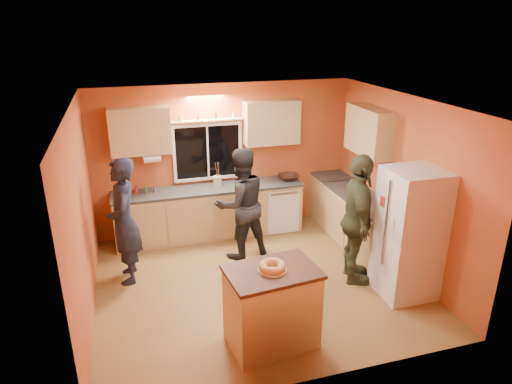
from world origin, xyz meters
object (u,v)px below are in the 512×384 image
object	(u,v)px
refrigerator	(409,234)
person_center	(241,204)
person_right	(357,220)
island	(272,307)
person_left	(124,221)

from	to	relation	value
refrigerator	person_center	distance (m)	2.52
person_center	person_right	distance (m)	1.82
person_center	person_right	xyz separation A→B (m)	(1.38, -1.17, 0.06)
island	person_right	world-z (taller)	person_right
refrigerator	person_left	size ratio (longest dim) A/B	0.98
person_left	person_center	xyz separation A→B (m)	(1.76, 0.22, -0.03)
island	person_center	size ratio (longest dim) A/B	0.61
person_left	person_right	distance (m)	3.28
refrigerator	person_center	xyz separation A→B (m)	(-1.90, 1.66, -0.01)
person_left	person_center	distance (m)	1.77
refrigerator	island	bearing A→B (deg)	-166.38
person_center	person_right	bearing A→B (deg)	127.69
person_left	person_center	bearing A→B (deg)	97.93
refrigerator	person_right	xyz separation A→B (m)	(-0.52, 0.49, 0.05)
island	person_center	distance (m)	2.22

